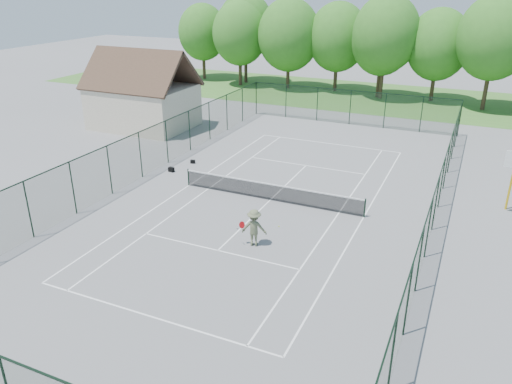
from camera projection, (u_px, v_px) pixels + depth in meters
ground at (270, 200)px, 28.99m from camera, size 140.00×140.00×0.00m
grass_far at (377, 97)px, 54.12m from camera, size 80.00×16.00×0.01m
court_lines at (270, 200)px, 28.99m from camera, size 11.05×23.85×0.01m
tennis_net at (270, 191)px, 28.77m from camera, size 11.08×0.08×1.10m
fence_enclosure at (270, 175)px, 28.38m from camera, size 18.05×36.05×3.02m
utility_building at (142, 91)px, 42.18m from camera, size 8.60×6.27×6.63m
tree_line_far at (383, 40)px, 51.76m from camera, size 39.40×6.40×9.70m
sports_bag_a at (171, 169)px, 33.21m from camera, size 0.41×0.28×0.31m
sports_bag_b at (193, 162)px, 34.72m from camera, size 0.35×0.27×0.24m
tennis_player at (254, 228)px, 23.77m from camera, size 2.01×0.98×1.87m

